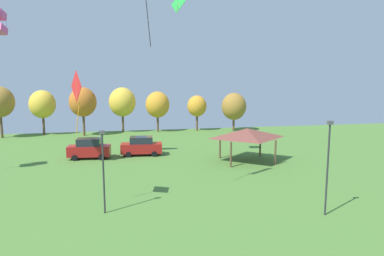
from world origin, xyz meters
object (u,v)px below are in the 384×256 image
object	(u,v)px
treeline_tree_5	(197,106)
light_post_1	(328,163)
treeline_tree_2	(83,102)
parked_car_second_from_left	(141,146)
kite_flying_6	(76,89)
parked_car_leftmost	(89,149)
light_post_0	(103,167)
treeline_tree_3	(122,102)
park_pavilion	(247,133)
treeline_tree_6	(234,106)
treeline_tree_1	(42,104)
kite_flying_3	(178,3)
treeline_tree_4	(158,105)

from	to	relation	value
treeline_tree_5	light_post_1	bearing A→B (deg)	-89.21
treeline_tree_2	parked_car_second_from_left	bearing A→B (deg)	-62.94
kite_flying_6	parked_car_leftmost	size ratio (longest dim) A/B	0.87
parked_car_leftmost	treeline_tree_2	world-z (taller)	treeline_tree_2
light_post_0	treeline_tree_3	distance (m)	35.46
park_pavilion	treeline_tree_2	bearing A→B (deg)	132.22
parked_car_second_from_left	treeline_tree_3	size ratio (longest dim) A/B	0.65
kite_flying_6	treeline_tree_5	xyz separation A→B (m)	(15.17, 33.87, -4.01)
treeline_tree_2	treeline_tree_5	bearing A→B (deg)	5.53
parked_car_second_from_left	park_pavilion	bearing A→B (deg)	-20.37
kite_flying_6	treeline_tree_2	world-z (taller)	kite_flying_6
treeline_tree_6	treeline_tree_2	bearing A→B (deg)	179.88
parked_car_second_from_left	light_post_1	xyz separation A→B (m)	(10.87, -20.07, 2.41)
parked_car_leftmost	treeline_tree_1	bearing A→B (deg)	119.74
treeline_tree_5	treeline_tree_6	size ratio (longest dim) A/B	0.93
light_post_1	treeline_tree_3	bearing A→B (deg)	108.64
treeline_tree_6	light_post_1	bearing A→B (deg)	-98.66
kite_flying_3	treeline_tree_2	distance (m)	26.07
light_post_0	treeline_tree_1	distance (m)	36.82
parked_car_leftmost	treeline_tree_6	world-z (taller)	treeline_tree_6
light_post_0	parked_car_second_from_left	bearing A→B (deg)	79.00
treeline_tree_6	treeline_tree_5	bearing A→B (deg)	162.91
parked_car_second_from_left	light_post_1	size ratio (longest dim) A/B	0.78
treeline_tree_4	kite_flying_6	bearing A→B (deg)	-103.99
kite_flying_3	park_pavilion	bearing A→B (deg)	-3.83
parked_car_second_from_left	treeline_tree_5	distance (m)	20.69
kite_flying_3	treeline_tree_5	xyz separation A→B (m)	(6.68, 22.28, -12.04)
treeline_tree_2	light_post_0	bearing A→B (deg)	-81.65
treeline_tree_3	treeline_tree_4	distance (m)	5.82
parked_car_second_from_left	treeline_tree_1	xyz separation A→B (m)	(-14.49, 18.11, 3.74)
parked_car_second_from_left	light_post_1	bearing A→B (deg)	-56.83
kite_flying_3	parked_car_leftmost	xyz separation A→B (m)	(-9.47, 4.09, -15.10)
kite_flying_3	parked_car_leftmost	size ratio (longest dim) A/B	0.43
light_post_0	treeline_tree_6	xyz separation A→B (m)	(19.63, 32.74, 1.02)
treeline_tree_3	treeline_tree_5	bearing A→B (deg)	-3.74
light_post_1	treeline_tree_1	xyz separation A→B (m)	(-25.36, 38.17, 1.32)
treeline_tree_1	treeline_tree_6	size ratio (longest dim) A/B	1.09
park_pavilion	treeline_tree_6	distance (m)	21.64
treeline_tree_2	treeline_tree_4	size ratio (longest dim) A/B	1.12
kite_flying_3	treeline_tree_6	size ratio (longest dim) A/B	0.31
light_post_0	kite_flying_3	bearing A→B (deg)	60.47
kite_flying_3	treeline_tree_2	size ratio (longest dim) A/B	0.26
kite_flying_6	park_pavilion	size ratio (longest dim) A/B	0.66
kite_flying_6	light_post_1	xyz separation A→B (m)	(15.69, -3.85, -4.69)
kite_flying_3	treeline_tree_3	xyz separation A→B (m)	(-5.80, 23.10, -11.23)
treeline_tree_5	parked_car_leftmost	bearing A→B (deg)	-131.60
light_post_0	treeline_tree_2	world-z (taller)	treeline_tree_2
parked_car_second_from_left	parked_car_leftmost	bearing A→B (deg)	-169.93
treeline_tree_1	treeline_tree_3	world-z (taller)	treeline_tree_3
kite_flying_3	light_post_0	distance (m)	19.25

